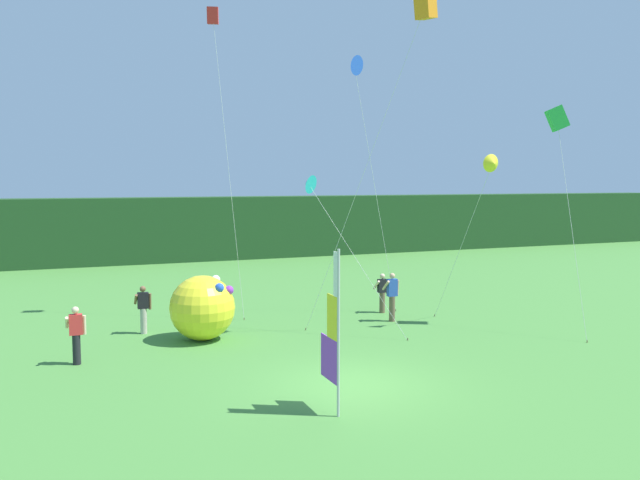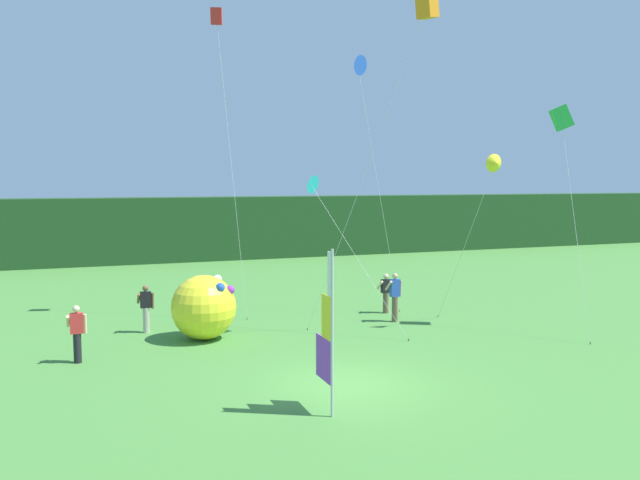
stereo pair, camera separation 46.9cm
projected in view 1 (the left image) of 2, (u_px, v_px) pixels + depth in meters
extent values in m
plane|color=#478438|center=(350.00, 384.00, 16.47)|extent=(120.00, 120.00, 0.00)
cube|color=#1E421E|center=(175.00, 229.00, 41.33)|extent=(80.00, 2.40, 4.09)
cylinder|color=#B7B7BC|center=(338.00, 334.00, 14.03)|extent=(0.06, 0.06, 3.71)
cube|color=purple|center=(329.00, 359.00, 14.57)|extent=(0.02, 0.97, 0.99)
cube|color=yellow|center=(333.00, 317.00, 14.31)|extent=(0.02, 0.60, 0.99)
cube|color=white|center=(336.00, 274.00, 14.05)|extent=(0.02, 0.23, 0.99)
cylinder|color=brown|center=(382.00, 303.00, 25.29)|extent=(0.22, 0.22, 0.80)
cube|color=black|center=(382.00, 286.00, 25.23)|extent=(0.36, 0.20, 0.53)
sphere|color=beige|center=(382.00, 276.00, 25.19)|extent=(0.20, 0.20, 0.20)
cylinder|color=beige|center=(376.00, 285.00, 25.19)|extent=(0.09, 0.48, 0.42)
cylinder|color=beige|center=(387.00, 287.00, 25.32)|extent=(0.09, 0.14, 0.56)
cylinder|color=black|center=(77.00, 350.00, 18.18)|extent=(0.22, 0.22, 0.85)
cube|color=red|center=(76.00, 325.00, 18.11)|extent=(0.36, 0.20, 0.58)
sphere|color=beige|center=(75.00, 310.00, 18.08)|extent=(0.20, 0.20, 0.20)
cylinder|color=beige|center=(67.00, 322.00, 18.08)|extent=(0.09, 0.48, 0.42)
cylinder|color=beige|center=(84.00, 325.00, 18.21)|extent=(0.09, 0.14, 0.56)
cylinder|color=brown|center=(392.00, 309.00, 23.74)|extent=(0.22, 0.22, 0.94)
cube|color=#284CA8|center=(392.00, 288.00, 23.67)|extent=(0.36, 0.20, 0.64)
sphere|color=tan|center=(392.00, 276.00, 23.63)|extent=(0.20, 0.20, 0.20)
cylinder|color=tan|center=(386.00, 285.00, 23.63)|extent=(0.09, 0.48, 0.42)
cylinder|color=tan|center=(398.00, 287.00, 23.76)|extent=(0.09, 0.14, 0.56)
cylinder|color=#B7B2A3|center=(144.00, 321.00, 21.83)|extent=(0.22, 0.22, 0.86)
cube|color=black|center=(143.00, 300.00, 21.77)|extent=(0.36, 0.20, 0.55)
sphere|color=brown|center=(143.00, 289.00, 21.73)|extent=(0.20, 0.20, 0.20)
cylinder|color=brown|center=(136.00, 299.00, 21.73)|extent=(0.09, 0.48, 0.42)
cylinder|color=brown|center=(150.00, 301.00, 21.86)|extent=(0.09, 0.14, 0.56)
sphere|color=yellow|center=(202.00, 308.00, 20.91)|extent=(2.12, 2.12, 2.12)
sphere|color=purple|center=(229.00, 290.00, 20.82)|extent=(0.30, 0.30, 0.30)
sphere|color=blue|center=(219.00, 288.00, 20.41)|extent=(0.30, 0.30, 0.30)
sphere|color=white|center=(216.00, 280.00, 21.36)|extent=(0.30, 0.30, 0.30)
cylinder|color=brown|center=(244.00, 319.00, 24.00)|extent=(0.03, 0.03, 0.08)
cylinder|color=silver|center=(229.00, 169.00, 23.87)|extent=(0.77, 1.16, 11.22)
cube|color=red|center=(213.00, 16.00, 23.74)|extent=(0.52, 0.59, 0.66)
cylinder|color=brown|center=(587.00, 341.00, 20.64)|extent=(0.03, 0.03, 0.08)
cylinder|color=silver|center=(571.00, 226.00, 21.50)|extent=(0.60, 2.37, 7.32)
cube|color=green|center=(557.00, 119.00, 22.36)|extent=(0.93, 0.82, 0.91)
cylinder|color=brown|center=(408.00, 339.00, 20.93)|extent=(0.03, 0.03, 0.08)
cylinder|color=silver|center=(357.00, 260.00, 21.53)|extent=(2.41, 2.76, 5.07)
cone|color=#23B2C6|center=(308.00, 184.00, 22.12)|extent=(0.75, 0.69, 0.69)
cylinder|color=brown|center=(396.00, 310.00, 25.58)|extent=(0.03, 0.03, 0.08)
cylinder|color=silver|center=(375.00, 191.00, 25.00)|extent=(1.71, 0.38, 9.52)
cone|color=blue|center=(354.00, 65.00, 24.41)|extent=(0.85, 0.70, 0.79)
cylinder|color=brown|center=(435.00, 315.00, 24.61)|extent=(0.03, 0.03, 0.08)
cylinder|color=silver|center=(462.00, 244.00, 23.28)|extent=(0.60, 2.57, 5.75)
cone|color=yellow|center=(493.00, 163.00, 21.94)|extent=(0.63, 0.29, 0.64)
cylinder|color=brown|center=(306.00, 329.00, 22.34)|extent=(0.03, 0.03, 0.08)
cylinder|color=silver|center=(363.00, 175.00, 21.37)|extent=(3.22, 2.32, 10.68)
cube|color=orange|center=(425.00, 6.00, 20.41)|extent=(0.81, 0.75, 0.86)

